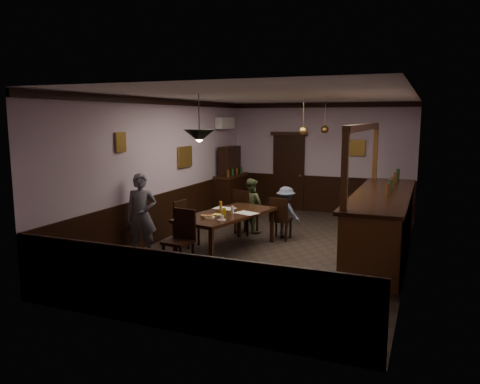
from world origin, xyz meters
The scene contains 31 objects.
room centered at (0.00, 0.00, 1.50)m, with size 5.01×8.01×3.01m.
dining_table centered at (-0.84, -0.51, 0.69)m, with size 1.46×2.37×0.75m.
chair_far_left centered at (-1.01, 0.83, 0.55)m, with size 0.55×0.55×1.01m.
chair_far_right centered at (-0.10, 0.63, 0.51)m, with size 0.41×0.41×0.93m.
chair_near centered at (-1.13, -1.79, 0.56)m, with size 0.50×0.50×1.03m.
chair_side centered at (-1.79, -0.50, 0.51)m, with size 0.47×0.47×0.93m.
person_standing centered at (-2.14, -1.50, 0.79)m, with size 0.58×0.38×1.58m, color #5B5A67.
person_seated_left centered at (-0.94, 1.10, 0.62)m, with size 0.60×0.47×1.24m, color #485633.
person_seated_right centered at (-0.06, 0.90, 0.56)m, with size 0.73×0.42×1.12m, color #4E566F.
newspaper_left centered at (-1.07, -0.10, 0.75)m, with size 0.42×0.30×0.01m, color silver.
newspaper_right centered at (-0.47, -0.38, 0.75)m, with size 0.42×0.30×0.01m, color silver.
napkin centered at (-0.96, -0.70, 0.75)m, with size 0.15×0.15×0.00m, color #EEE457.
saucer centered at (-0.66, -1.13, 0.76)m, with size 0.15×0.15×0.01m, color white.
coffee_cup centered at (-0.66, -1.10, 0.80)m, with size 0.08×0.08×0.07m, color white.
pastry_plate centered at (-0.98, -1.02, 0.76)m, with size 0.22×0.22×0.01m, color white.
pastry_ring_a centered at (-1.05, -1.07, 0.79)m, with size 0.13×0.13×0.04m, color #C68C47.
pastry_ring_b centered at (-0.95, -1.03, 0.79)m, with size 0.13×0.13×0.04m, color #C68C47.
soda_can centered at (-0.83, -0.64, 0.81)m, with size 0.07×0.07×0.12m, color yellow.
beer_glass centered at (-1.03, -0.38, 0.85)m, with size 0.06×0.06×0.20m, color #BF721E.
water_glass centered at (-0.71, -0.52, 0.82)m, with size 0.06×0.06×0.15m, color silver.
pepper_mill centered at (-1.36, -1.15, 0.82)m, with size 0.04×0.04×0.14m, color black.
sideboard centered at (-2.21, 2.89, 0.73)m, with size 0.49×1.38×1.83m.
bar_counter centered at (1.99, 0.47, 0.62)m, with size 1.03×4.42×2.48m.
door_back centered at (-0.90, 3.95, 1.05)m, with size 0.90×0.06×2.10m, color black.
ac_unit centered at (-2.38, 2.90, 2.45)m, with size 0.20×0.85×0.30m.
picture_left_small centered at (-2.46, -1.60, 2.15)m, with size 0.04×0.28×0.36m.
picture_left_large centered at (-2.46, 0.80, 1.70)m, with size 0.04×0.62×0.48m.
picture_back centered at (0.90, 3.96, 1.80)m, with size 0.55×0.04×0.42m.
pendant_iron centered at (-1.01, -1.29, 2.27)m, with size 0.56×0.56×0.83m.
pendant_brass_mid centered at (0.10, 1.63, 2.30)m, with size 0.20×0.20×0.81m.
pendant_brass_far centered at (0.30, 2.99, 2.30)m, with size 0.20×0.20×0.81m.
Camera 1 is at (2.79, -8.68, 2.59)m, focal length 35.00 mm.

